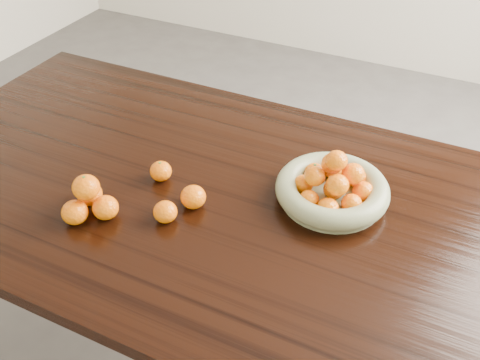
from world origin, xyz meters
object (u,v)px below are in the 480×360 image
at_px(dining_table, 233,221).
at_px(loose_orange_0, 161,171).
at_px(fruit_bowl, 333,188).
at_px(orange_pyramid, 89,200).

height_order(dining_table, loose_orange_0, loose_orange_0).
distance_m(dining_table, fruit_bowl, 0.29).
bearing_deg(fruit_bowl, dining_table, -156.98).
xyz_separation_m(fruit_bowl, loose_orange_0, (-0.45, -0.12, -0.01)).
bearing_deg(dining_table, loose_orange_0, -174.74).
height_order(fruit_bowl, loose_orange_0, fruit_bowl).
xyz_separation_m(dining_table, fruit_bowl, (0.24, 0.10, 0.13)).
relative_size(dining_table, fruit_bowl, 6.79).
height_order(fruit_bowl, orange_pyramid, fruit_bowl).
distance_m(fruit_bowl, loose_orange_0, 0.46).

